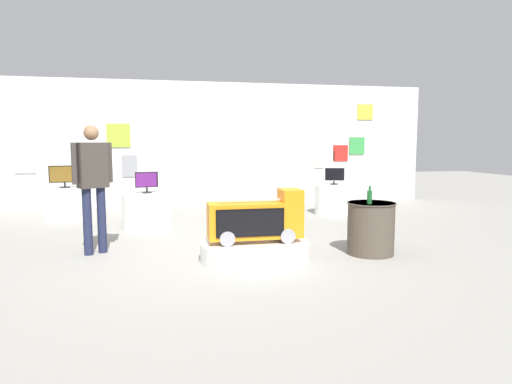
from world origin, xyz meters
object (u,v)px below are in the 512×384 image
Objects in this scene: tv_on_center_rear at (147,181)px; display_pedestal_right_rear at (66,204)px; display_pedestal_center_rear at (147,211)px; bottle_on_side_table at (370,197)px; main_display_pedestal at (255,251)px; shopper_browsing_near_truck at (93,179)px; display_pedestal_left_rear at (334,199)px; tv_on_right_rear at (64,175)px; side_table_round at (371,228)px; tv_on_left_rear at (334,175)px; novelty_firetruck_tv at (257,220)px.

tv_on_center_rear reaches higher than display_pedestal_right_rear.
display_pedestal_center_rear is 3.64× the size of bottle_on_side_table.
shopper_browsing_near_truck is (-2.10, 0.77, 0.92)m from main_display_pedestal.
display_pedestal_left_rear is 5.49m from display_pedestal_right_rear.
tv_on_center_rear is at bearing 68.75° from shopper_browsing_near_truck.
main_display_pedestal is at bearing -59.95° from display_pedestal_center_rear.
bottle_on_side_table is 0.14× the size of shopper_browsing_near_truck.
side_table_round is at bearing -39.19° from tv_on_right_rear.
main_display_pedestal is 1.82× the size of display_pedestal_left_rear.
display_pedestal_center_rear is 1.02× the size of display_pedestal_right_rear.
display_pedestal_right_rear is at bearing 140.78° from side_table_round.
tv_on_right_rear is (-5.46, 0.48, 0.57)m from display_pedestal_left_rear.
display_pedestal_left_rear is 1.85× the size of tv_on_left_rear.
side_table_round is at bearing -39.64° from display_pedestal_center_rear.
novelty_firetruck_tv is at bearing -15.81° from main_display_pedestal.
novelty_firetruck_tv is at bearing -59.58° from display_pedestal_center_rear.
tv_on_right_rear is (-5.47, 0.48, 0.05)m from tv_on_left_rear.
tv_on_center_rear is at bearing -168.32° from display_pedestal_left_rear.
main_display_pedestal is 4.89m from tv_on_right_rear.
tv_on_right_rear is (-3.04, 3.75, 0.77)m from main_display_pedestal.
display_pedestal_center_rear is at bearing 140.36° from side_table_round.
side_table_round is 3.87m from shopper_browsing_near_truck.
bottle_on_side_table is (2.97, -2.64, -0.04)m from tv_on_center_rear.
novelty_firetruck_tv is at bearing -59.52° from tv_on_center_rear.
main_display_pedestal is 2.87m from display_pedestal_center_rear.
side_table_round is (3.06, -2.53, 0.05)m from display_pedestal_center_rear.
tv_on_center_rear is 0.22× the size of shopper_browsing_near_truck.
bottle_on_side_table is (-0.89, -3.44, 0.50)m from display_pedestal_left_rear.
shopper_browsing_near_truck is (-2.12, 0.78, 0.52)m from novelty_firetruck_tv.
main_display_pedestal is at bearing 164.19° from novelty_firetruck_tv.
tv_on_left_rear reaches higher than display_pedestal_center_rear.
shopper_browsing_near_truck is (0.94, -2.98, 0.72)m from display_pedestal_right_rear.
main_display_pedestal is at bearing -50.98° from display_pedestal_right_rear.
novelty_firetruck_tv is at bearing -126.18° from display_pedestal_left_rear.
novelty_firetruck_tv is at bearing -50.80° from display_pedestal_right_rear.
display_pedestal_left_rear and display_pedestal_center_rear have the same top height.
tv_on_right_rear reaches higher than bottle_on_side_table.
novelty_firetruck_tv is 2.17× the size of tv_on_right_rear.
shopper_browsing_near_truck is at bearing -151.08° from tv_on_left_rear.
shopper_browsing_near_truck reaches higher than main_display_pedestal.
main_display_pedestal is 0.82× the size of shopper_browsing_near_truck.
bottle_on_side_table reaches higher than side_table_round.
novelty_firetruck_tv is at bearing -20.07° from shopper_browsing_near_truck.
display_pedestal_center_rear is at bearing 68.77° from shopper_browsing_near_truck.
display_pedestal_right_rear reaches higher than main_display_pedestal.
tv_on_right_rear is at bearing 141.57° from tv_on_center_rear.
tv_on_center_rear is at bearing -103.57° from display_pedestal_center_rear.
display_pedestal_right_rear is at bearing 85.70° from tv_on_right_rear.
tv_on_right_rear reaches higher than main_display_pedestal.
tv_on_right_rear is at bearing 129.24° from novelty_firetruck_tv.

